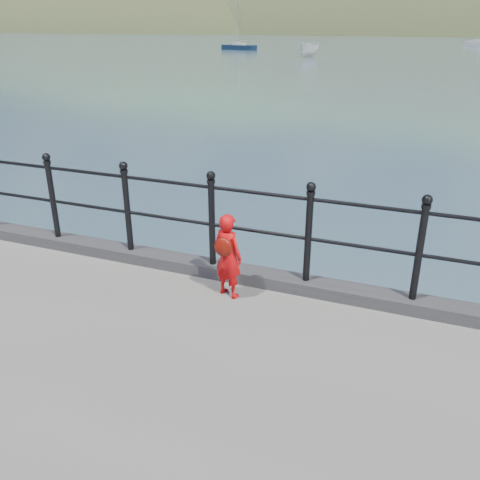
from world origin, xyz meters
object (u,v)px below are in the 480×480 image
at_px(sailboat_deep, 480,44).
at_px(sailboat_left, 239,48).
at_px(child, 228,255).
at_px(railing, 259,220).
at_px(launch_white, 309,49).

relative_size(sailboat_deep, sailboat_left, 1.07).
distance_m(child, sailboat_left, 75.85).
relative_size(child, sailboat_left, 0.13).
bearing_deg(sailboat_deep, sailboat_left, -96.85).
xyz_separation_m(sailboat_deep, sailboat_left, (-34.05, -27.38, -0.00)).
bearing_deg(railing, launch_white, 103.74).
xyz_separation_m(child, sailboat_deep, (6.32, 97.97, -1.17)).
bearing_deg(child, sailboat_left, -49.98).
bearing_deg(launch_white, sailboat_left, 145.94).
height_order(sailboat_deep, sailboat_left, sailboat_deep).
bearing_deg(railing, sailboat_left, 111.71).
bearing_deg(sailboat_left, sailboat_deep, 52.49).
bearing_deg(sailboat_deep, railing, -49.24).
bearing_deg(child, launch_white, -57.97).
xyz_separation_m(child, launch_white, (-13.94, 58.30, -0.66)).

